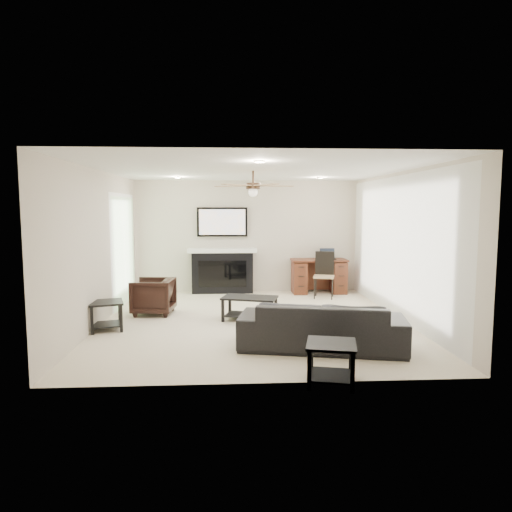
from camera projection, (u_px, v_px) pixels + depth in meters
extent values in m
plane|color=beige|center=(253.00, 321.00, 7.66)|extent=(5.50, 5.50, 0.00)
cube|color=white|center=(253.00, 170.00, 7.40)|extent=(5.00, 5.50, 0.04)
cube|color=#BFB0A2|center=(247.00, 237.00, 10.26)|extent=(5.00, 0.04, 2.50)
cube|color=#BFB0A2|center=(267.00, 269.00, 4.80)|extent=(5.00, 0.04, 2.50)
cube|color=#BFB0A2|center=(100.00, 248.00, 7.39)|extent=(0.04, 5.50, 2.50)
cube|color=#BFB0A2|center=(401.00, 246.00, 7.68)|extent=(0.04, 5.50, 2.50)
cube|color=silver|center=(396.00, 247.00, 7.78)|extent=(0.04, 5.10, 2.40)
cube|color=#93BC89|center=(124.00, 251.00, 8.95)|extent=(0.04, 1.80, 2.10)
cylinder|color=#382619|center=(253.00, 186.00, 7.53)|extent=(1.40, 1.40, 0.30)
imported|color=black|center=(322.00, 325.00, 6.14)|extent=(2.33, 1.29, 0.64)
imported|color=black|center=(153.00, 296.00, 8.13)|extent=(0.77, 0.75, 0.64)
cube|color=black|center=(250.00, 309.00, 7.69)|extent=(1.00, 0.73, 0.40)
cube|color=black|center=(331.00, 363.00, 4.90)|extent=(0.62, 0.62, 0.45)
cube|color=black|center=(106.00, 316.00, 7.06)|extent=(0.62, 0.62, 0.45)
cube|color=black|center=(222.00, 250.00, 10.09)|extent=(1.52, 0.34, 1.91)
cube|color=#3B220E|center=(319.00, 276.00, 10.14)|extent=(1.22, 0.56, 0.76)
cube|color=black|center=(324.00, 275.00, 9.59)|extent=(0.52, 0.54, 0.97)
cube|color=black|center=(328.00, 254.00, 10.08)|extent=(0.33, 0.24, 0.23)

